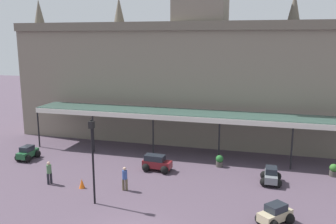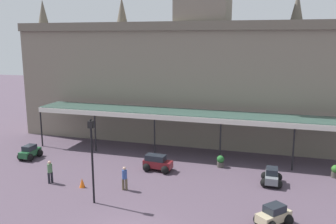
# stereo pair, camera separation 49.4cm
# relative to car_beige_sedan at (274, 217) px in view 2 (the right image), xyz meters

# --- Properties ---
(station_building) EXTENTS (37.50, 5.76, 20.51)m
(station_building) POSITION_rel_car_beige_sedan_xyz_m (-7.28, 15.73, 6.26)
(station_building) COLOR slate
(station_building) RESTS_ON ground
(entrance_canopy) EXTENTS (28.79, 3.26, 3.90)m
(entrance_canopy) POSITION_rel_car_beige_sedan_xyz_m (-7.28, 10.65, 3.25)
(entrance_canopy) COLOR #38564C
(entrance_canopy) RESTS_ON ground
(car_beige_sedan) EXTENTS (2.19, 2.23, 1.19)m
(car_beige_sedan) POSITION_rel_car_beige_sedan_xyz_m (0.00, 0.00, 0.00)
(car_beige_sedan) COLOR tan
(car_beige_sedan) RESTS_ON ground
(car_grey_sedan) EXTENTS (1.53, 2.05, 1.19)m
(car_grey_sedan) POSITION_rel_car_beige_sedan_xyz_m (-0.21, 5.99, 0.00)
(car_grey_sedan) COLOR slate
(car_grey_sedan) RESTS_ON ground
(car_green_sedan) EXTENTS (1.53, 2.06, 1.19)m
(car_green_sedan) POSITION_rel_car_beige_sedan_xyz_m (-20.39, 5.92, 0.00)
(car_green_sedan) COLOR #1E512D
(car_green_sedan) RESTS_ON ground
(car_maroon_estate) EXTENTS (2.31, 1.65, 1.27)m
(car_maroon_estate) POSITION_rel_car_beige_sedan_xyz_m (-8.87, 6.25, 0.06)
(car_maroon_estate) COLOR maroon
(car_maroon_estate) RESTS_ON ground
(pedestrian_near_entrance) EXTENTS (0.34, 0.36, 1.67)m
(pedestrian_near_entrance) POSITION_rel_car_beige_sedan_xyz_m (-15.47, 1.67, 0.41)
(pedestrian_near_entrance) COLOR black
(pedestrian_near_entrance) RESTS_ON ground
(pedestrian_beside_cars) EXTENTS (0.39, 0.34, 1.67)m
(pedestrian_beside_cars) POSITION_rel_car_beige_sedan_xyz_m (-9.87, 2.08, 0.41)
(pedestrian_beside_cars) COLOR brown
(pedestrian_beside_cars) RESTS_ON ground
(victorian_lamppost) EXTENTS (0.30, 0.30, 5.47)m
(victorian_lamppost) POSITION_rel_car_beige_sedan_xyz_m (-10.94, -0.33, 2.85)
(victorian_lamppost) COLOR black
(victorian_lamppost) RESTS_ON ground
(traffic_cone) EXTENTS (0.40, 0.40, 0.67)m
(traffic_cone) POSITION_rel_car_beige_sedan_xyz_m (-12.90, 1.63, -0.17)
(traffic_cone) COLOR orange
(traffic_cone) RESTS_ON ground
(planter_by_canopy) EXTENTS (0.60, 0.60, 0.96)m
(planter_by_canopy) POSITION_rel_car_beige_sedan_xyz_m (-4.23, 8.49, -0.01)
(planter_by_canopy) COLOR #47423D
(planter_by_canopy) RESTS_ON ground
(planter_forecourt_centre) EXTENTS (0.60, 0.60, 0.96)m
(planter_forecourt_centre) POSITION_rel_car_beige_sedan_xyz_m (4.35, 8.68, -0.01)
(planter_forecourt_centre) COLOR #47423D
(planter_forecourt_centre) RESTS_ON ground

